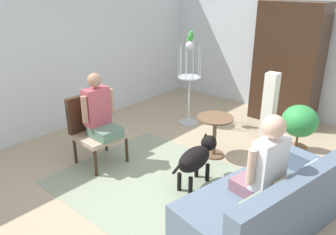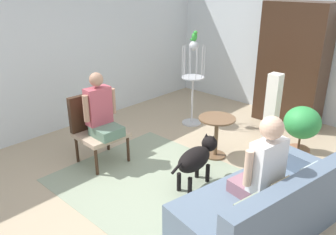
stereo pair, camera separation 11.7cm
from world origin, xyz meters
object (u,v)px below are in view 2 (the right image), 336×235
couch (263,209)px  armchair (95,123)px  person_on_armchair (101,111)px  person_on_couch (263,165)px  dog (197,158)px  armoire_cabinet (293,65)px  potted_plant (301,130)px  round_end_table (216,131)px  bird_cage_stand (193,83)px  column_lamp (272,113)px  parrot (195,36)px

couch → armchair: 2.62m
armchair → couch: bearing=4.8°
person_on_armchair → armchair: bearing=177.3°
couch → person_on_armchair: person_on_armchair is taller
person_on_couch → person_on_armchair: person_on_armchair is taller
dog → armoire_cabinet: 2.94m
dog → armchair: bearing=-163.3°
dog → potted_plant: bearing=61.4°
person_on_couch → round_end_table: bearing=140.7°
person_on_armchair → couch: bearing=5.3°
bird_cage_stand → potted_plant: 2.12m
armchair → person_on_couch: 2.58m
person_on_armchair → potted_plant: person_on_armchair is taller
bird_cage_stand → column_lamp: (1.53, 0.05, -0.18)m
person_on_couch → bird_cage_stand: bird_cage_stand is taller
potted_plant → armoire_cabinet: bearing=120.5°
armchair → bird_cage_stand: bearing=85.1°
potted_plant → column_lamp: bearing=158.6°
armchair → dog: armchair is taller
column_lamp → person_on_couch: bearing=-65.4°
round_end_table → column_lamp: (0.46, 0.79, 0.18)m
armchair → armoire_cabinet: 3.63m
armchair → round_end_table: 1.78m
armchair → bird_cage_stand: bird_cage_stand is taller
parrot → potted_plant: 2.34m
person_on_armchair → dog: person_on_armchair is taller
dog → bird_cage_stand: bearing=131.0°
couch → dog: couch is taller
potted_plant → armoire_cabinet: (-0.87, 1.48, 0.52)m
person_on_armchair → armoire_cabinet: size_ratio=0.41×
parrot → column_lamp: 1.82m
round_end_table → armoire_cabinet: (0.15, 2.06, 0.66)m
dog → potted_plant: potted_plant is taller
column_lamp → couch: bearing=-64.1°
column_lamp → person_on_armchair: bearing=-126.7°
person_on_couch → dog: bearing=165.6°
armchair → person_on_couch: person_on_couch is taller
parrot → potted_plant: parrot is taller
round_end_table → bird_cage_stand: 1.36m
couch → person_on_couch: size_ratio=2.08×
dog → parrot: size_ratio=5.22×
dog → column_lamp: (0.19, 1.60, 0.21)m
armoire_cabinet → dog: bearing=-87.5°
person_on_armchair → column_lamp: 2.58m
couch → dog: 1.11m
armchair → armoire_cabinet: armoire_cabinet is taller
round_end_table → armoire_cabinet: size_ratio=0.29×
person_on_couch → bird_cage_stand: bearing=142.7°
person_on_armchair → dog: (1.35, 0.46, -0.42)m
armchair → column_lamp: (1.70, 2.05, 0.03)m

